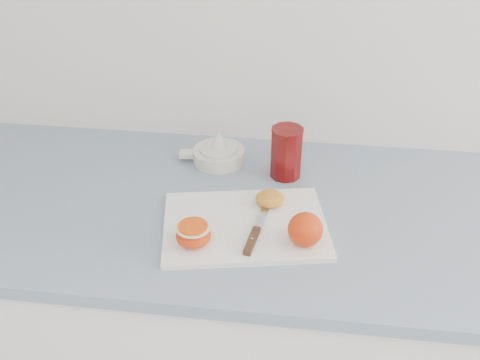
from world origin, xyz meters
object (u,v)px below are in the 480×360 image
(half_orange, at_px, (193,234))
(red_tumbler, at_px, (286,154))
(counter, at_px, (243,336))
(cutting_board, at_px, (245,225))
(citrus_juicer, at_px, (218,153))

(half_orange, xyz_separation_m, red_tumbler, (0.17, 0.29, 0.02))
(counter, height_order, cutting_board, cutting_board)
(half_orange, bearing_deg, citrus_juicer, 90.95)
(cutting_board, bearing_deg, half_orange, -140.89)
(half_orange, height_order, citrus_juicer, citrus_juicer)
(citrus_juicer, bearing_deg, half_orange, -89.05)
(half_orange, bearing_deg, red_tumbler, 60.27)
(counter, xyz_separation_m, red_tumbler, (0.09, 0.13, 0.50))
(half_orange, distance_m, citrus_juicer, 0.34)
(counter, bearing_deg, half_orange, -115.85)
(cutting_board, height_order, half_orange, half_orange)
(counter, relative_size, citrus_juicer, 14.18)
(cutting_board, height_order, red_tumbler, red_tumbler)
(counter, xyz_separation_m, citrus_juicer, (-0.08, 0.17, 0.47))
(cutting_board, height_order, citrus_juicer, citrus_juicer)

